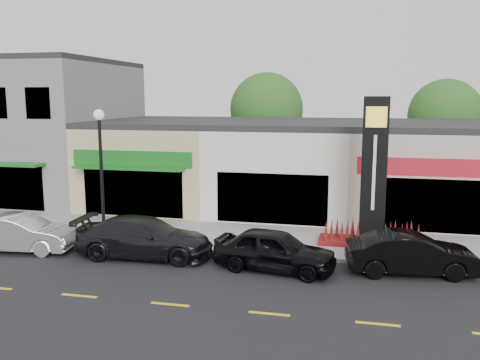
# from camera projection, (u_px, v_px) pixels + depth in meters

# --- Properties ---
(ground) EXTENTS (120.00, 120.00, 0.00)m
(ground) POSITION_uv_depth(u_px,v_px,m) (284.00, 278.00, 17.39)
(ground) COLOR black
(ground) RESTS_ON ground
(sidewalk) EXTENTS (52.00, 4.30, 0.15)m
(sidewalk) POSITION_uv_depth(u_px,v_px,m) (298.00, 241.00, 21.56)
(sidewalk) COLOR gray
(sidewalk) RESTS_ON ground
(curb) EXTENTS (52.00, 0.20, 0.15)m
(curb) POSITION_uv_depth(u_px,v_px,m) (291.00, 257.00, 19.40)
(curb) COLOR gray
(curb) RESTS_ON ground
(building_grey_2story) EXTENTS (12.00, 10.95, 8.30)m
(building_grey_2story) POSITION_uv_depth(u_px,v_px,m) (24.00, 129.00, 31.67)
(building_grey_2story) COLOR slate
(building_grey_2story) RESTS_ON ground
(shop_beige) EXTENTS (7.00, 10.85, 4.80)m
(shop_beige) POSITION_uv_depth(u_px,v_px,m) (168.00, 161.00, 29.88)
(shop_beige) COLOR tan
(shop_beige) RESTS_ON ground
(shop_cream) EXTENTS (7.00, 10.01, 4.80)m
(shop_cream) POSITION_uv_depth(u_px,v_px,m) (286.00, 164.00, 28.37)
(shop_cream) COLOR beige
(shop_cream) RESTS_ON ground
(shop_pink_w) EXTENTS (7.00, 10.01, 4.80)m
(shop_pink_w) POSITION_uv_depth(u_px,v_px,m) (417.00, 168.00, 26.84)
(shop_pink_w) COLOR #CEAD9D
(shop_pink_w) RESTS_ON ground
(tree_rear_west) EXTENTS (5.20, 5.20, 7.83)m
(tree_rear_west) POSITION_uv_depth(u_px,v_px,m) (267.00, 109.00, 36.17)
(tree_rear_west) COLOR #382619
(tree_rear_west) RESTS_ON ground
(tree_rear_mid) EXTENTS (4.80, 4.80, 7.29)m
(tree_rear_mid) POSITION_uv_depth(u_px,v_px,m) (445.00, 115.00, 33.62)
(tree_rear_mid) COLOR #382619
(tree_rear_mid) RESTS_ON ground
(lamp_west_near) EXTENTS (0.44, 0.44, 5.47)m
(lamp_west_near) POSITION_uv_depth(u_px,v_px,m) (101.00, 162.00, 20.97)
(lamp_west_near) COLOR black
(lamp_west_near) RESTS_ON sidewalk
(pylon_sign) EXTENTS (4.20, 1.30, 6.00)m
(pylon_sign) POSITION_uv_depth(u_px,v_px,m) (373.00, 194.00, 20.41)
(pylon_sign) COLOR #621210
(pylon_sign) RESTS_ON sidewalk
(car_white_van) EXTENTS (2.04, 4.60, 1.47)m
(car_white_van) POSITION_uv_depth(u_px,v_px,m) (19.00, 233.00, 20.29)
(car_white_van) COLOR silver
(car_white_van) RESTS_ON ground
(car_dark_sedan) EXTENTS (2.41, 5.40, 1.54)m
(car_dark_sedan) POSITION_uv_depth(u_px,v_px,m) (144.00, 237.00, 19.56)
(car_dark_sedan) COLOR black
(car_dark_sedan) RESTS_ON ground
(car_black_sedan) EXTENTS (2.44, 4.60, 1.49)m
(car_black_sedan) POSITION_uv_depth(u_px,v_px,m) (275.00, 250.00, 18.05)
(car_black_sedan) COLOR black
(car_black_sedan) RESTS_ON ground
(car_black_conv) EXTENTS (2.11, 4.61, 1.47)m
(car_black_conv) POSITION_uv_depth(u_px,v_px,m) (411.00, 254.00, 17.67)
(car_black_conv) COLOR black
(car_black_conv) RESTS_ON ground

